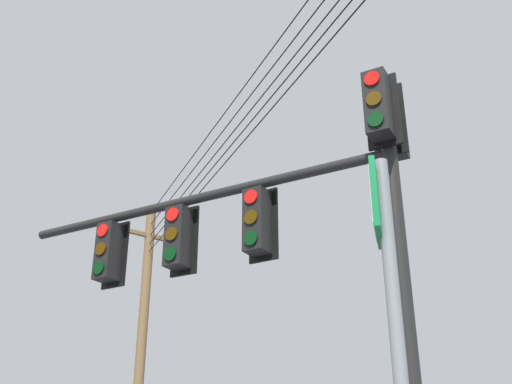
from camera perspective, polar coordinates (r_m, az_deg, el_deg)
The scene contains 2 objects.
signal_mast_assembly at distance 8.41m, azimuth 2.36°, elevation -3.37°, with size 5.67×3.30×6.53m.
utility_pole_wooden at distance 19.47m, azimuth -10.30°, elevation -14.55°, with size 0.30×2.13×9.76m.
Camera 1 is at (-5.78, 6.06, 1.64)m, focal length 44.80 mm.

